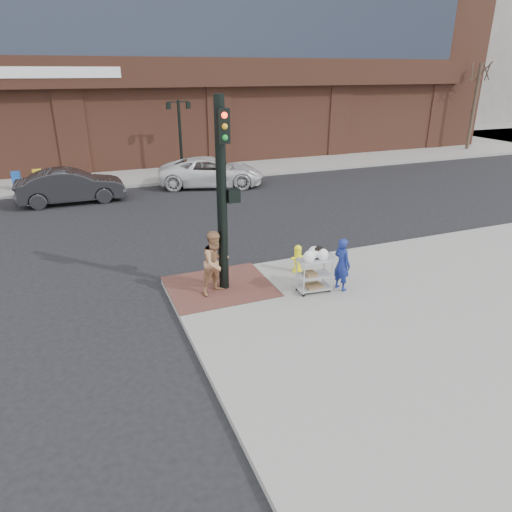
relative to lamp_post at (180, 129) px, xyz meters
name	(u,v)px	position (x,y,z in m)	size (l,w,h in m)	color
ground	(252,302)	(-2.00, -16.00, -2.62)	(220.00, 220.00, 0.00)	black
sidewalk_far	(250,133)	(10.50, 16.00, -2.54)	(65.00, 36.00, 0.15)	gray
brick_curb_ramp	(220,286)	(-2.60, -15.10, -2.46)	(2.80, 2.40, 0.01)	#553228
filler_block	(443,40)	(38.00, 22.00, 6.38)	(14.00, 20.00, 18.00)	slate
bare_tree_a	(482,61)	(22.00, 0.50, 3.65)	(1.80, 1.80, 7.20)	#382B21
lamp_post	(180,129)	(0.00, 0.00, 0.00)	(1.32, 0.22, 4.00)	black
traffic_signal_pole	(223,192)	(-2.48, -15.23, 0.21)	(0.61, 0.51, 5.00)	black
woman_blue	(342,264)	(0.39, -16.46, -1.74)	(0.53, 0.35, 1.45)	navy
pedestrian_tan	(216,263)	(-2.78, -15.40, -1.61)	(0.84, 0.65, 1.72)	#A2714C
sedan_dark	(71,186)	(-6.06, -3.86, -1.85)	(1.63, 4.68, 1.54)	black
minivan_white	(212,172)	(0.81, -3.16, -1.87)	(2.48, 5.37, 1.49)	silver
utility_cart	(314,272)	(-0.35, -16.31, -1.91)	(0.94, 0.59, 1.24)	#99999E
fire_hydrant	(298,258)	(-0.18, -15.01, -2.04)	(0.39, 0.28, 0.84)	#FFF515
newsbox_yellow	(39,179)	(-7.51, -1.21, -1.97)	(0.41, 0.38, 0.99)	yellow
newsbox_blue	(17,181)	(-8.52, -0.83, -2.02)	(0.38, 0.34, 0.90)	#194CA7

